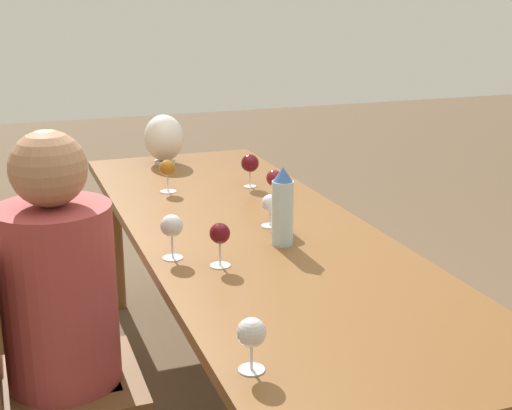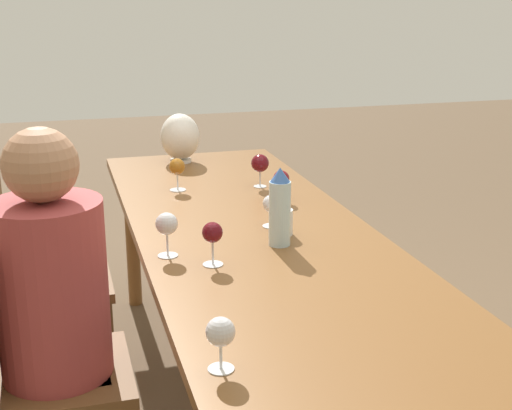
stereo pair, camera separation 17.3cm
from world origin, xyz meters
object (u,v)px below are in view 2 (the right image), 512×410
at_px(water_tumbler, 282,222).
at_px(wine_glass_4, 212,234).
at_px(wine_glass_2, 220,333).
at_px(vase, 180,137).
at_px(wine_glass_1, 272,205).
at_px(wine_glass_6, 167,225).
at_px(wine_glass_0, 260,164).
at_px(chair_near, 34,365).
at_px(water_bottle, 280,208).
at_px(wine_glass_3, 281,180).
at_px(wine_glass_5, 177,168).
at_px(person_near, 59,313).
at_px(chair_far, 37,274).

distance_m(water_tumbler, wine_glass_4, 0.37).
xyz_separation_m(water_tumbler, wine_glass_2, (-0.85, 0.42, 0.05)).
xyz_separation_m(vase, wine_glass_1, (-1.10, -0.14, -0.04)).
distance_m(water_tumbler, wine_glass_6, 0.44).
height_order(wine_glass_0, chair_near, chair_near).
relative_size(water_bottle, wine_glass_2, 2.09).
relative_size(wine_glass_0, wine_glass_3, 1.14).
relative_size(wine_glass_6, chair_near, 0.16).
xyz_separation_m(wine_glass_3, chair_near, (-0.62, 0.99, -0.36)).
relative_size(water_bottle, wine_glass_3, 2.12).
height_order(wine_glass_5, wine_glass_6, wine_glass_6).
bearing_deg(water_tumbler, water_bottle, 156.88).
relative_size(wine_glass_1, chair_near, 0.13).
distance_m(water_bottle, person_near, 0.78).
bearing_deg(wine_glass_3, water_bottle, 161.59).
relative_size(wine_glass_3, wine_glass_4, 0.91).
distance_m(wine_glass_4, chair_near, 0.67).
relative_size(vase, wine_glass_0, 1.67).
bearing_deg(vase, wine_glass_3, -160.80).
distance_m(wine_glass_1, wine_glass_2, 1.03).
height_order(wine_glass_3, chair_far, chair_far).
relative_size(wine_glass_1, wine_glass_2, 0.93).
bearing_deg(vase, water_bottle, -175.20).
height_order(wine_glass_3, wine_glass_4, wine_glass_4).
distance_m(wine_glass_5, chair_far, 0.72).
xyz_separation_m(wine_glass_0, chair_near, (-0.85, 0.96, -0.37)).
bearing_deg(chair_near, wine_glass_4, -90.19).
distance_m(wine_glass_2, wine_glass_3, 1.37).
height_order(wine_glass_1, chair_near, chair_near).
height_order(water_tumbler, wine_glass_3, wine_glass_3).
xyz_separation_m(vase, chair_near, (-1.40, 0.71, -0.40)).
bearing_deg(water_tumbler, wine_glass_2, 153.64).
xyz_separation_m(wine_glass_4, chair_near, (0.00, 0.56, -0.37)).
distance_m(vase, chair_near, 1.62).
distance_m(wine_glass_0, wine_glass_3, 0.23).
height_order(wine_glass_4, chair_far, chair_far).
distance_m(chair_far, person_near, 0.78).
height_order(wine_glass_1, wine_glass_3, wine_glass_3).
relative_size(wine_glass_0, wine_glass_2, 1.13).
xyz_separation_m(water_bottle, person_near, (-0.12, 0.74, -0.24)).
bearing_deg(chair_far, chair_near, 180.00).
xyz_separation_m(wine_glass_1, person_near, (-0.31, 0.77, -0.19)).
xyz_separation_m(wine_glass_1, wine_glass_5, (0.58, 0.24, 0.02)).
height_order(water_tumbler, chair_near, chair_near).
height_order(wine_glass_3, chair_near, chair_near).
bearing_deg(water_tumbler, wine_glass_0, -9.13).
bearing_deg(wine_glass_1, person_near, 111.88).
bearing_deg(wine_glass_4, chair_far, 36.34).
xyz_separation_m(water_bottle, wine_glass_0, (0.73, -0.14, -0.03)).
height_order(vase, person_near, person_near).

